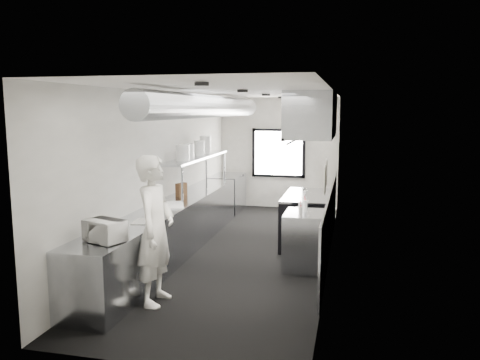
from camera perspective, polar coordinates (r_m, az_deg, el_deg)
The scene contains 35 objects.
floor at distance 8.66m, azimuth 0.48°, elevation -8.39°, with size 3.00×8.00×0.01m, color black.
ceiling at distance 8.30m, azimuth 0.50°, elevation 10.47°, with size 3.00×8.00×0.01m, color white.
wall_back at distance 12.28m, azimuth 4.60°, elevation 3.21°, with size 3.00×0.02×2.80m, color silver.
wall_front at distance 4.61m, azimuth -10.55°, elevation -5.51°, with size 3.00×0.02×2.80m, color silver.
wall_left at distance 8.81m, azimuth -9.07°, elevation 1.12°, with size 0.02×8.00×2.80m, color silver.
wall_right at distance 8.17m, azimuth 10.81°, elevation 0.51°, with size 0.02×8.00×2.80m, color silver.
wall_cladding at distance 8.62m, azimuth 10.61°, elevation -4.83°, with size 0.03×5.50×1.10m, color #9BA0A9.
hvac_duct at distance 8.86m, azimuth -3.40°, elevation 8.70°, with size 0.40×0.40×6.40m, color gray.
service_window at distance 12.24m, azimuth 4.57°, elevation 3.19°, with size 1.36×0.05×1.25m.
exhaust_hood at distance 8.82m, azimuth 8.54°, elevation 7.59°, with size 0.81×2.20×0.88m.
prep_counter at distance 8.40m, azimuth -7.99°, elevation -5.81°, with size 0.70×6.00×0.90m, color #9BA0A9.
pass_shelf at distance 9.62m, azimuth -5.13°, elevation 2.60°, with size 0.45×3.00×0.68m.
range at distance 9.05m, azimuth 7.91°, elevation -4.65°, with size 0.88×1.60×0.94m.
bottle_station at distance 7.70m, azimuth 7.76°, elevation -7.12°, with size 0.65×0.80×0.90m, color #9BA0A9.
far_work_table at distance 11.85m, azimuth -1.54°, elevation -1.58°, with size 0.70×1.20×0.90m, color #9BA0A9.
notice_sheet_a at distance 6.96m, azimuth 10.18°, elevation 0.84°, with size 0.02×0.28×0.38m, color silver.
notice_sheet_b at distance 6.62m, azimuth 10.00°, elevation 0.03°, with size 0.02×0.28×0.38m, color silver.
line_cook at distance 6.28m, azimuth -10.00°, elevation -5.88°, with size 0.70×0.46×1.93m, color silver.
microwave at distance 6.10m, azimuth -15.79°, elevation -5.81°, with size 0.44×0.34×0.27m, color silver.
deli_tub_a at distance 6.32m, azimuth -16.74°, elevation -6.14°, with size 0.14×0.14×0.10m, color #AAB3A5.
deli_tub_b at distance 6.59m, azimuth -16.07°, elevation -5.56°, with size 0.13×0.13×0.09m, color #AAB3A5.
newspaper at distance 7.05m, azimuth -11.24°, elevation -4.84°, with size 0.30×0.38×0.01m, color silver.
small_plate at distance 7.31m, azimuth -10.08°, elevation -4.31°, with size 0.18×0.18×0.01m, color silver.
pastry at distance 7.30m, azimuth -10.09°, elevation -3.92°, with size 0.09×0.09×0.09m, color tan.
cutting_board at distance 8.13m, azimuth -8.35°, elevation -2.96°, with size 0.46×0.61×0.02m, color white.
knife_block at distance 8.98m, azimuth -6.97°, elevation -1.14°, with size 0.10×0.22×0.24m, color brown.
plate_stack_a at distance 8.82m, azimuth -6.80°, elevation 3.24°, with size 0.25×0.25×0.29m, color silver.
plate_stack_b at distance 9.23m, azimuth -6.11°, elevation 3.42°, with size 0.21×0.21×0.28m, color silver.
plate_stack_c at distance 9.81m, azimuth -4.87°, elevation 3.80°, with size 0.21×0.21×0.30m, color silver.
plate_stack_d at distance 10.23m, azimuth -4.14°, elevation 4.19°, with size 0.24×0.24×0.37m, color silver.
squeeze_bottle_a at distance 7.25m, azimuth 7.21°, elevation -3.76°, with size 0.05×0.05×0.16m, color white.
squeeze_bottle_b at distance 7.42m, azimuth 7.18°, elevation -3.36°, with size 0.06×0.06×0.19m, color white.
squeeze_bottle_c at distance 7.59m, azimuth 7.73°, elevation -3.10°, with size 0.06×0.06×0.19m, color white.
squeeze_bottle_d at distance 7.68m, azimuth 7.70°, elevation -3.01°, with size 0.06×0.06×0.18m, color white.
squeeze_bottle_e at distance 7.91m, azimuth 7.61°, elevation -2.71°, with size 0.06×0.06×0.17m, color white.
Camera 1 is at (1.82, -8.09, 2.49)m, focal length 35.97 mm.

